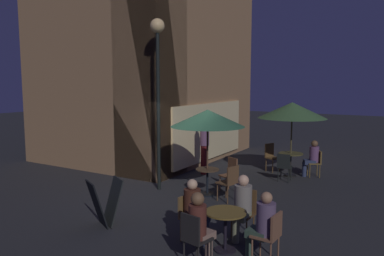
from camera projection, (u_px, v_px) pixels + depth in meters
The scene contains 24 objects.
ground_plane at pixel (167, 196), 10.18m from camera, with size 60.00×60.00×0.00m, color #242527.
cafe_building at pixel (152, 46), 13.90m from camera, with size 7.37×6.49×8.84m.
street_lamp_near_corner at pixel (158, 62), 10.36m from camera, with size 0.40×0.40×4.82m.
menu_sandwich_board at pixel (105, 202), 8.00m from camera, with size 0.85×0.80×0.99m.
cafe_table_0 at pixel (207, 177), 10.17m from camera, with size 0.64×0.64×0.74m.
cafe_table_1 at pixel (291, 159), 12.23m from camera, with size 0.79×0.79×0.77m.
cafe_table_2 at pixel (225, 222), 6.79m from camera, with size 0.76×0.76×0.75m.
patio_umbrella_0 at pixel (208, 119), 9.98m from camera, with size 2.00×2.00×2.35m.
patio_umbrella_1 at pixel (292, 110), 12.03m from camera, with size 2.19×2.19×2.44m.
cafe_chair_0 at pixel (230, 180), 9.60m from camera, with size 0.53×0.53×0.95m.
cafe_chair_1 at pixel (230, 172), 10.59m from camera, with size 0.52×0.52×0.95m.
cafe_chair_2 at pixel (316, 161), 12.17m from camera, with size 0.53×0.53×0.87m.
cafe_chair_3 at pixel (271, 155), 12.97m from camera, with size 0.54×0.54×0.96m.
cafe_chair_4 at pixel (284, 165), 11.56m from camera, with size 0.42×0.42×0.88m.
cafe_chair_5 at pixel (245, 209), 7.46m from camera, with size 0.43×0.43×0.95m.
cafe_chair_6 at pixel (189, 213), 7.25m from camera, with size 0.42×0.42×0.89m.
cafe_chair_7 at pixel (194, 235), 6.15m from camera, with size 0.47×0.47×0.94m.
cafe_chair_8 at pixel (271, 233), 6.29m from camera, with size 0.45×0.45×0.90m.
patron_seated_0 at pixel (312, 156), 12.16m from camera, with size 0.43×0.51×1.20m.
patron_seated_1 at pixel (242, 203), 7.32m from camera, with size 0.54×0.37×1.27m.
patron_seated_2 at pixel (195, 207), 7.15m from camera, with size 0.35×0.53×1.24m.
patron_seated_3 at pixel (200, 224), 6.24m from camera, with size 0.52×0.37×1.28m.
patron_seated_4 at pixel (263, 222), 6.35m from camera, with size 0.35×0.53×1.25m.
patron_standing_5 at pixel (205, 146), 12.52m from camera, with size 0.30×0.30×1.85m.
Camera 1 is at (-8.14, -5.64, 3.07)m, focal length 34.91 mm.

